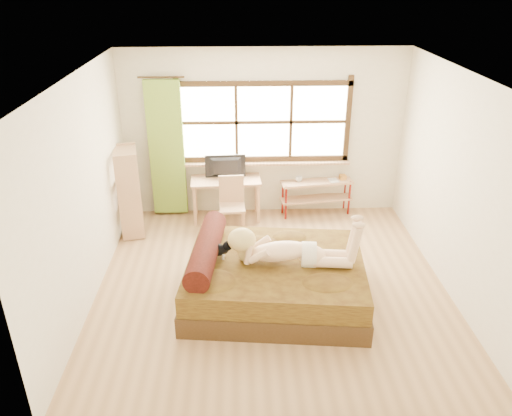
{
  "coord_description": "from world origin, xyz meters",
  "views": [
    {
      "loc": [
        -0.41,
        -5.46,
        3.77
      ],
      "look_at": [
        -0.2,
        0.2,
        1.02
      ],
      "focal_mm": 35.0,
      "sensor_mm": 36.0,
      "label": 1
    }
  ],
  "objects_px": {
    "bed": "(271,277)",
    "desk": "(226,185)",
    "kitten": "(217,248)",
    "pipe_shelf": "(317,190)",
    "chair": "(232,201)",
    "bookshelf": "(129,191)",
    "woman": "(289,239)"
  },
  "relations": [
    {
      "from": "bed",
      "to": "desk",
      "type": "distance_m",
      "value": 2.33
    },
    {
      "from": "bed",
      "to": "kitten",
      "type": "distance_m",
      "value": 0.77
    },
    {
      "from": "desk",
      "to": "pipe_shelf",
      "type": "height_order",
      "value": "desk"
    },
    {
      "from": "chair",
      "to": "bookshelf",
      "type": "xyz_separation_m",
      "value": [
        -1.56,
        -0.04,
        0.2
      ]
    },
    {
      "from": "woman",
      "to": "bookshelf",
      "type": "xyz_separation_m",
      "value": [
        -2.26,
        1.87,
        -0.18
      ]
    },
    {
      "from": "woman",
      "to": "pipe_shelf",
      "type": "height_order",
      "value": "woman"
    },
    {
      "from": "chair",
      "to": "pipe_shelf",
      "type": "relative_size",
      "value": 0.72
    },
    {
      "from": "woman",
      "to": "chair",
      "type": "height_order",
      "value": "woman"
    },
    {
      "from": "bed",
      "to": "pipe_shelf",
      "type": "height_order",
      "value": "bed"
    },
    {
      "from": "desk",
      "to": "pipe_shelf",
      "type": "relative_size",
      "value": 0.94
    },
    {
      "from": "woman",
      "to": "kitten",
      "type": "distance_m",
      "value": 0.9
    },
    {
      "from": "kitten",
      "to": "chair",
      "type": "xyz_separation_m",
      "value": [
        0.17,
        1.76,
        -0.19
      ]
    },
    {
      "from": "desk",
      "to": "chair",
      "type": "distance_m",
      "value": 0.4
    },
    {
      "from": "bed",
      "to": "pipe_shelf",
      "type": "xyz_separation_m",
      "value": [
        0.91,
        2.35,
        0.14
      ]
    },
    {
      "from": "bookshelf",
      "to": "chair",
      "type": "bearing_deg",
      "value": -10.55
    },
    {
      "from": "bed",
      "to": "chair",
      "type": "relative_size",
      "value": 2.69
    },
    {
      "from": "bed",
      "to": "woman",
      "type": "xyz_separation_m",
      "value": [
        0.2,
        -0.06,
        0.57
      ]
    },
    {
      "from": "kitten",
      "to": "woman",
      "type": "bearing_deg",
      "value": -3.8
    },
    {
      "from": "kitten",
      "to": "desk",
      "type": "xyz_separation_m",
      "value": [
        0.07,
        2.13,
        -0.07
      ]
    },
    {
      "from": "bed",
      "to": "desk",
      "type": "bearing_deg",
      "value": 110.85
    },
    {
      "from": "pipe_shelf",
      "to": "bed",
      "type": "bearing_deg",
      "value": -118.95
    },
    {
      "from": "woman",
      "to": "desk",
      "type": "xyz_separation_m",
      "value": [
        -0.8,
        2.28,
        -0.27
      ]
    },
    {
      "from": "kitten",
      "to": "pipe_shelf",
      "type": "relative_size",
      "value": 0.27
    },
    {
      "from": "desk",
      "to": "bookshelf",
      "type": "distance_m",
      "value": 1.52
    },
    {
      "from": "woman",
      "to": "chair",
      "type": "xyz_separation_m",
      "value": [
        -0.7,
        1.91,
        -0.38
      ]
    },
    {
      "from": "bed",
      "to": "kitten",
      "type": "bearing_deg",
      "value": 177.92
    },
    {
      "from": "kitten",
      "to": "bookshelf",
      "type": "distance_m",
      "value": 2.21
    },
    {
      "from": "chair",
      "to": "bed",
      "type": "bearing_deg",
      "value": -78.1
    },
    {
      "from": "pipe_shelf",
      "to": "bookshelf",
      "type": "bearing_deg",
      "value": -177.52
    },
    {
      "from": "kitten",
      "to": "chair",
      "type": "height_order",
      "value": "chair"
    },
    {
      "from": "desk",
      "to": "chair",
      "type": "bearing_deg",
      "value": -78.55
    },
    {
      "from": "desk",
      "to": "pipe_shelf",
      "type": "distance_m",
      "value": 1.52
    }
  ]
}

